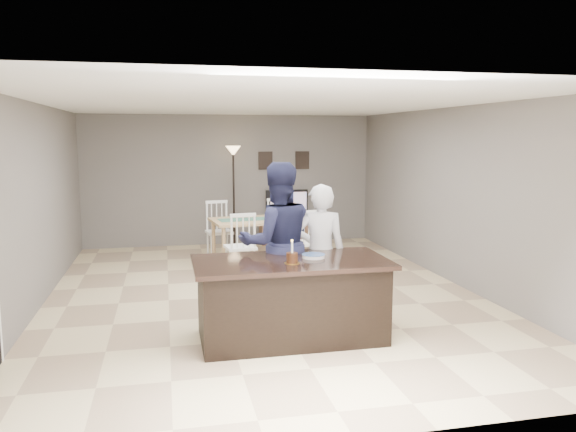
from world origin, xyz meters
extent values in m
plane|color=#D2B986|center=(0.00, 0.00, 0.00)|extent=(8.00, 8.00, 0.00)
plane|color=slate|center=(0.00, 4.00, 1.35)|extent=(6.00, 0.00, 6.00)
plane|color=slate|center=(0.00, -4.00, 1.35)|extent=(6.00, 0.00, 6.00)
plane|color=slate|center=(-3.00, 0.00, 1.35)|extent=(0.00, 8.00, 8.00)
plane|color=slate|center=(3.00, 0.00, 1.35)|extent=(0.00, 8.00, 8.00)
plane|color=white|center=(0.00, 0.00, 2.70)|extent=(8.00, 8.00, 0.00)
cube|color=black|center=(0.00, -1.80, 0.42)|extent=(2.00, 1.00, 0.85)
cube|color=black|center=(0.00, -1.80, 0.88)|extent=(2.15, 1.10, 0.05)
cube|color=brown|center=(1.20, 3.77, 0.30)|extent=(1.20, 0.40, 0.60)
imported|color=black|center=(1.20, 3.84, 0.86)|extent=(0.91, 0.12, 0.53)
plane|color=orange|center=(1.20, 3.76, 0.87)|extent=(0.78, 0.00, 0.78)
cube|color=black|center=(0.75, 3.98, 1.75)|extent=(0.30, 0.02, 0.38)
cube|color=black|center=(1.55, 3.98, 1.75)|extent=(0.30, 0.02, 0.38)
imported|color=silver|center=(0.49, -1.25, 0.84)|extent=(0.70, 0.55, 1.69)
imported|color=#191B38|center=(-0.03, -1.20, 0.98)|extent=(0.96, 0.76, 1.95)
cylinder|color=gold|center=(-0.03, -1.97, 0.90)|extent=(0.17, 0.17, 0.00)
cylinder|color=#3C2210|center=(-0.03, -1.97, 0.96)|extent=(0.12, 0.12, 0.11)
cylinder|color=white|center=(-0.03, -1.97, 1.08)|extent=(0.02, 0.02, 0.12)
sphere|color=#FFBF4C|center=(-0.03, -1.97, 1.15)|extent=(0.02, 0.02, 0.02)
cylinder|color=white|center=(0.27, -1.75, 0.91)|extent=(0.26, 0.26, 0.01)
cylinder|color=white|center=(0.27, -1.75, 0.92)|extent=(0.26, 0.26, 0.01)
cylinder|color=white|center=(0.27, -1.75, 0.93)|extent=(0.26, 0.26, 0.01)
cylinder|color=navy|center=(0.27, -1.75, 0.94)|extent=(0.26, 0.26, 0.00)
cube|color=tan|center=(0.31, 1.91, 0.80)|extent=(1.85, 1.19, 0.04)
cylinder|color=tan|center=(-0.42, 1.41, 0.39)|extent=(0.07, 0.07, 0.78)
cylinder|color=tan|center=(1.04, 2.40, 0.39)|extent=(0.07, 0.07, 0.78)
cube|color=#40735D|center=(0.31, 1.91, 0.82)|extent=(1.56, 0.57, 0.01)
cube|color=white|center=(-0.19, 1.07, 0.49)|extent=(0.51, 0.49, 0.04)
cylinder|color=white|center=(-0.35, 0.88, 0.23)|extent=(0.03, 0.03, 0.47)
cylinder|color=white|center=(-0.02, 1.27, 0.23)|extent=(0.03, 0.03, 0.47)
cube|color=white|center=(-0.16, 0.88, 1.04)|extent=(0.42, 0.08, 0.05)
cube|color=white|center=(1.00, 1.22, 0.49)|extent=(0.51, 0.49, 0.04)
cylinder|color=white|center=(0.84, 1.03, 0.23)|extent=(0.03, 0.03, 0.47)
cylinder|color=white|center=(1.17, 1.42, 0.23)|extent=(0.03, 0.03, 0.47)
cube|color=white|center=(1.03, 1.03, 1.04)|extent=(0.42, 0.08, 0.05)
cube|color=white|center=(-0.38, 2.59, 0.49)|extent=(0.51, 0.49, 0.04)
cylinder|color=white|center=(-0.21, 2.79, 0.23)|extent=(0.03, 0.03, 0.47)
cylinder|color=white|center=(-0.54, 2.39, 0.23)|extent=(0.03, 0.03, 0.47)
cube|color=white|center=(-0.40, 2.78, 1.04)|extent=(0.42, 0.08, 0.05)
cube|color=white|center=(0.82, 2.74, 0.49)|extent=(0.51, 0.49, 0.04)
cylinder|color=white|center=(0.98, 2.93, 0.23)|extent=(0.03, 0.03, 0.47)
cylinder|color=white|center=(0.65, 2.54, 0.23)|extent=(0.03, 0.03, 0.47)
cube|color=white|center=(0.79, 2.93, 1.04)|extent=(0.42, 0.08, 0.05)
cylinder|color=black|center=(0.03, 3.64, 0.02)|extent=(0.31, 0.31, 0.03)
cylinder|color=black|center=(0.03, 3.64, 0.97)|extent=(0.04, 0.04, 1.90)
cone|color=#EBBE81|center=(0.03, 3.64, 1.97)|extent=(0.31, 0.31, 0.20)
camera|label=1|loc=(-1.33, -7.71, 2.25)|focal=35.00mm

